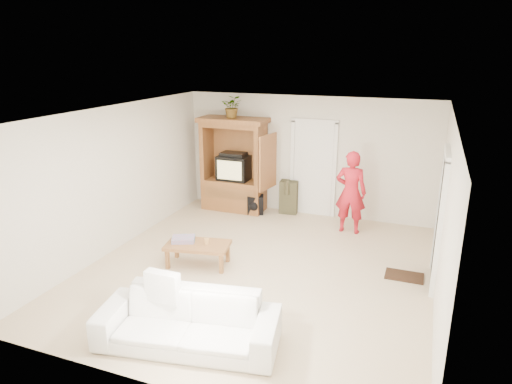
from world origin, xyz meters
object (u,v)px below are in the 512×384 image
armoire (235,171)px  man (351,192)px  sofa (188,321)px  coffee_table (198,246)px

armoire → man: (2.69, -0.46, -0.08)m
armoire → sofa: 5.13m
sofa → coffee_table: size_ratio=1.93×
armoire → man: size_ratio=1.26×
armoire → sofa: (1.48, -4.88, -0.58)m
man → coffee_table: 3.26m
armoire → coffee_table: size_ratio=1.83×
man → armoire: bearing=-8.6°
man → sofa: 4.61m
man → coffee_table: man is taller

